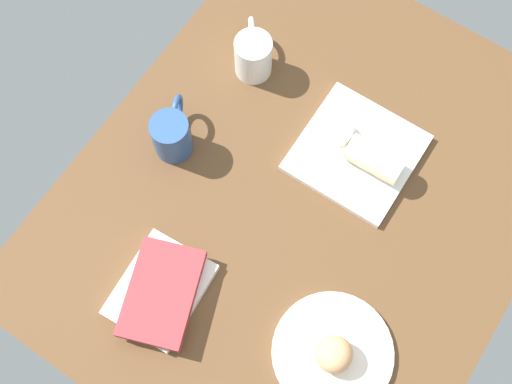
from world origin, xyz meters
The scene contains 9 objects.
dining_table centered at (0.00, 0.00, 2.00)cm, with size 110.00×90.00×4.00cm, color brown.
round_plate centered at (23.67, 21.09, 4.70)cm, with size 23.15×23.15×1.40cm, color silver.
scone_pastry centered at (24.33, 21.38, 8.32)cm, with size 7.07×6.90×5.84cm, color tan.
square_plate centered at (-14.20, 3.78, 4.80)cm, with size 23.76×23.76×1.60cm, color white.
sauce_cup centered at (-15.25, -1.46, 7.01)cm, with size 5.75×5.75×2.63cm.
breakfast_wrap centered at (-13.36, 7.97, 8.51)cm, with size 5.82×5.82×11.82cm, color beige.
book_stack centered at (32.48, -12.49, 6.26)cm, with size 22.72×18.72×4.74cm.
coffee_mug centered at (-19.63, -25.99, 9.23)cm, with size 11.93×10.20×10.26cm.
second_mug centered at (5.30, -29.34, 9.34)cm, with size 12.82×8.50×10.46cm.
Camera 1 is at (43.63, 16.99, 133.11)cm, focal length 46.64 mm.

